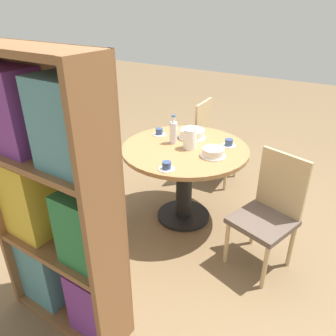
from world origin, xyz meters
name	(u,v)px	position (x,y,z in m)	size (l,w,h in m)	color
ground_plane	(183,216)	(0.00, 0.00, 0.00)	(14.00, 14.00, 0.00)	brown
dining_table	(185,165)	(0.00, 0.00, 0.58)	(1.15, 1.15, 0.76)	black
chair_a	(90,191)	(0.51, 0.71, 0.49)	(0.59, 0.59, 0.93)	tan
chair_b	(269,211)	(-0.86, 0.18, 0.49)	(0.52, 0.52, 0.93)	tan
chair_c	(212,141)	(0.13, -0.87, 0.49)	(0.45, 0.45, 0.93)	tan
bookshelf	(55,209)	(0.06, 1.39, 0.86)	(0.86, 0.28, 1.76)	brown
coffee_pot	(190,138)	(-0.05, 0.00, 0.86)	(0.12, 0.12, 0.22)	white
water_bottle	(173,132)	(0.14, -0.02, 0.87)	(0.07, 0.07, 0.27)	silver
cake_main	(192,134)	(0.06, -0.23, 0.80)	(0.26, 0.26, 0.09)	white
cake_second	(213,153)	(-0.30, 0.04, 0.79)	(0.21, 0.21, 0.07)	white
cup_a	(167,166)	(-0.10, 0.46, 0.78)	(0.13, 0.13, 0.07)	silver
cup_b	(159,132)	(0.37, -0.12, 0.78)	(0.13, 0.13, 0.07)	silver
cup_c	(229,143)	(-0.32, -0.24, 0.78)	(0.13, 0.13, 0.07)	silver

